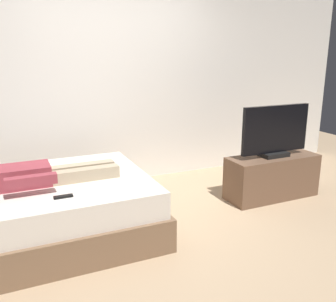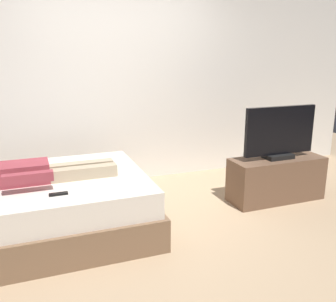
# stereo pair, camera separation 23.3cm
# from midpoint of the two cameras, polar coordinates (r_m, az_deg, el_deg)

# --- Properties ---
(ground_plane) EXTENTS (10.00, 10.00, 0.00)m
(ground_plane) POSITION_cam_midpoint_polar(r_m,az_deg,el_deg) (3.66, 0.06, -12.03)
(ground_plane) COLOR tan
(back_wall) EXTENTS (6.40, 0.10, 2.80)m
(back_wall) POSITION_cam_midpoint_polar(r_m,az_deg,el_deg) (4.87, -2.12, 11.88)
(back_wall) COLOR silver
(back_wall) RESTS_ON ground
(bed) EXTENTS (2.09, 1.51, 0.54)m
(bed) POSITION_cam_midpoint_polar(r_m,az_deg,el_deg) (3.64, -17.88, -8.42)
(bed) COLOR brown
(bed) RESTS_ON ground
(person) EXTENTS (1.26, 0.46, 0.18)m
(person) POSITION_cam_midpoint_polar(r_m,az_deg,el_deg) (3.47, -17.82, -3.25)
(person) COLOR #993842
(person) RESTS_ON bed
(remote) EXTENTS (0.15, 0.04, 0.02)m
(remote) POSITION_cam_midpoint_polar(r_m,az_deg,el_deg) (3.12, -14.47, -6.45)
(remote) COLOR black
(remote) RESTS_ON bed
(tv_stand) EXTENTS (1.10, 0.40, 0.50)m
(tv_stand) POSITION_cam_midpoint_polar(r_m,az_deg,el_deg) (4.48, 17.75, -4.13)
(tv_stand) COLOR brown
(tv_stand) RESTS_ON ground
(tv) EXTENTS (0.88, 0.20, 0.59)m
(tv) POSITION_cam_midpoint_polar(r_m,az_deg,el_deg) (4.35, 18.31, 2.55)
(tv) COLOR black
(tv) RESTS_ON tv_stand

